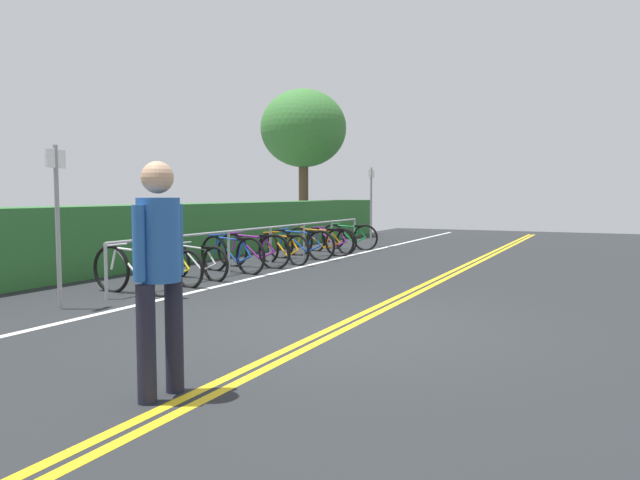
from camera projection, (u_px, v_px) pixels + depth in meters
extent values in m
cube|color=#232628|center=(345.00, 328.00, 7.12)|extent=(39.59, 12.04, 0.05)
cube|color=gold|center=(351.00, 326.00, 7.09)|extent=(35.63, 0.10, 0.00)
cube|color=gold|center=(339.00, 325.00, 7.16)|extent=(35.63, 0.10, 0.00)
cube|color=white|center=(140.00, 304.00, 8.48)|extent=(35.63, 0.12, 0.00)
cylinder|color=#9EA0A5|center=(106.00, 271.00, 8.87)|extent=(0.05, 0.05, 0.82)
cylinder|color=#9EA0A5|center=(176.00, 261.00, 10.28)|extent=(0.05, 0.05, 0.82)
cylinder|color=#9EA0A5|center=(229.00, 253.00, 11.70)|extent=(0.05, 0.05, 0.82)
cylinder|color=#9EA0A5|center=(270.00, 246.00, 13.11)|extent=(0.05, 0.05, 0.82)
cylinder|color=#9EA0A5|center=(304.00, 241.00, 14.52)|extent=(0.05, 0.05, 0.82)
cylinder|color=#9EA0A5|center=(332.00, 237.00, 15.93)|extent=(0.05, 0.05, 0.82)
cylinder|color=#9EA0A5|center=(355.00, 234.00, 17.34)|extent=(0.05, 0.05, 0.82)
cylinder|color=#9EA0A5|center=(270.00, 227.00, 13.08)|extent=(9.43, 0.04, 0.04)
torus|color=black|center=(111.00, 269.00, 9.55)|extent=(0.08, 0.77, 0.77)
torus|color=black|center=(160.00, 273.00, 9.09)|extent=(0.08, 0.77, 0.77)
cylinder|color=white|center=(129.00, 265.00, 9.37)|extent=(0.05, 0.57, 0.53)
cylinder|color=white|center=(132.00, 250.00, 9.32)|extent=(0.06, 0.68, 0.07)
cylinder|color=white|center=(146.00, 267.00, 9.21)|extent=(0.04, 0.17, 0.48)
cylinder|color=white|center=(151.00, 278.00, 9.17)|extent=(0.05, 0.37, 0.19)
cylinder|color=white|center=(154.00, 263.00, 9.13)|extent=(0.04, 0.25, 0.33)
cylinder|color=white|center=(113.00, 259.00, 9.51)|extent=(0.04, 0.14, 0.35)
cube|color=black|center=(148.00, 250.00, 9.16)|extent=(0.09, 0.20, 0.05)
cylinder|color=white|center=(115.00, 245.00, 9.47)|extent=(0.46, 0.04, 0.03)
torus|color=black|center=(146.00, 265.00, 10.59)|extent=(0.15, 0.66, 0.66)
torus|color=black|center=(189.00, 269.00, 9.99)|extent=(0.15, 0.66, 0.66)
cylinder|color=yellow|center=(161.00, 262.00, 10.36)|extent=(0.13, 0.61, 0.45)
cylinder|color=yellow|center=(164.00, 251.00, 10.30)|extent=(0.14, 0.73, 0.07)
cylinder|color=yellow|center=(176.00, 265.00, 10.15)|extent=(0.06, 0.18, 0.40)
cylinder|color=yellow|center=(181.00, 273.00, 10.10)|extent=(0.09, 0.39, 0.17)
cylinder|color=yellow|center=(184.00, 261.00, 10.04)|extent=(0.07, 0.27, 0.28)
cylinder|color=yellow|center=(148.00, 257.00, 10.55)|extent=(0.06, 0.14, 0.30)
cube|color=black|center=(179.00, 251.00, 10.10)|extent=(0.11, 0.21, 0.05)
cylinder|color=yellow|center=(149.00, 246.00, 10.50)|extent=(0.46, 0.10, 0.03)
torus|color=black|center=(178.00, 261.00, 11.33)|extent=(0.19, 0.66, 0.66)
torus|color=black|center=(215.00, 264.00, 10.72)|extent=(0.19, 0.66, 0.66)
cylinder|color=silver|center=(191.00, 258.00, 11.10)|extent=(0.15, 0.57, 0.45)
cylinder|color=silver|center=(194.00, 247.00, 11.04)|extent=(0.17, 0.68, 0.07)
cylinder|color=silver|center=(204.00, 260.00, 10.89)|extent=(0.07, 0.17, 0.40)
cylinder|color=silver|center=(209.00, 267.00, 10.83)|extent=(0.11, 0.37, 0.17)
cylinder|color=silver|center=(211.00, 257.00, 10.78)|extent=(0.09, 0.25, 0.28)
cylinder|color=silver|center=(180.00, 253.00, 11.29)|extent=(0.06, 0.14, 0.30)
cube|color=black|center=(207.00, 248.00, 10.83)|extent=(0.12, 0.21, 0.05)
cylinder|color=silver|center=(181.00, 243.00, 11.24)|extent=(0.46, 0.12, 0.03)
torus|color=black|center=(214.00, 253.00, 12.20)|extent=(0.18, 0.75, 0.75)
torus|color=black|center=(250.00, 256.00, 11.63)|extent=(0.18, 0.75, 0.75)
cylinder|color=#1947B7|center=(227.00, 250.00, 11.98)|extent=(0.13, 0.55, 0.51)
cylinder|color=#1947B7|center=(230.00, 239.00, 11.92)|extent=(0.15, 0.66, 0.07)
cylinder|color=#1947B7|center=(240.00, 252.00, 11.79)|extent=(0.06, 0.16, 0.46)
cylinder|color=#1947B7|center=(244.00, 260.00, 11.74)|extent=(0.10, 0.35, 0.19)
cylinder|color=#1947B7|center=(246.00, 248.00, 11.68)|extent=(0.08, 0.24, 0.32)
cylinder|color=#1947B7|center=(216.00, 245.00, 12.16)|extent=(0.06, 0.14, 0.34)
cube|color=black|center=(242.00, 239.00, 11.73)|extent=(0.11, 0.21, 0.05)
cylinder|color=#1947B7|center=(218.00, 235.00, 12.11)|extent=(0.46, 0.11, 0.03)
torus|color=black|center=(232.00, 250.00, 12.92)|extent=(0.10, 0.75, 0.75)
torus|color=black|center=(274.00, 252.00, 12.53)|extent=(0.10, 0.75, 0.75)
cylinder|color=purple|center=(248.00, 247.00, 12.77)|extent=(0.07, 0.57, 0.51)
cylinder|color=purple|center=(250.00, 236.00, 12.73)|extent=(0.07, 0.68, 0.07)
cylinder|color=purple|center=(262.00, 248.00, 12.64)|extent=(0.04, 0.17, 0.46)
cylinder|color=purple|center=(267.00, 255.00, 12.61)|extent=(0.06, 0.36, 0.19)
cylinder|color=purple|center=(270.00, 245.00, 12.57)|extent=(0.05, 0.25, 0.31)
cylinder|color=purple|center=(234.00, 243.00, 12.89)|extent=(0.04, 0.14, 0.34)
cube|color=black|center=(265.00, 236.00, 12.59)|extent=(0.09, 0.20, 0.05)
cylinder|color=purple|center=(236.00, 233.00, 12.85)|extent=(0.46, 0.05, 0.03)
torus|color=black|center=(269.00, 248.00, 13.79)|extent=(0.28, 0.68, 0.70)
torus|color=black|center=(298.00, 250.00, 13.10)|extent=(0.28, 0.68, 0.70)
cylinder|color=orange|center=(279.00, 245.00, 13.52)|extent=(0.22, 0.54, 0.48)
cylinder|color=orange|center=(281.00, 236.00, 13.46)|extent=(0.25, 0.64, 0.07)
cylinder|color=orange|center=(289.00, 247.00, 13.29)|extent=(0.09, 0.16, 0.43)
cylinder|color=orange|center=(293.00, 253.00, 13.23)|extent=(0.15, 0.35, 0.18)
cylinder|color=orange|center=(295.00, 244.00, 13.16)|extent=(0.11, 0.24, 0.30)
cylinder|color=orange|center=(270.00, 241.00, 13.74)|extent=(0.08, 0.14, 0.32)
cube|color=black|center=(291.00, 236.00, 13.23)|extent=(0.14, 0.22, 0.05)
cylinder|color=orange|center=(271.00, 232.00, 13.69)|extent=(0.44, 0.18, 0.03)
torus|color=black|center=(280.00, 244.00, 14.58)|extent=(0.06, 0.73, 0.73)
torus|color=black|center=(321.00, 246.00, 14.10)|extent=(0.06, 0.73, 0.73)
cylinder|color=#1947B7|center=(295.00, 241.00, 14.40)|extent=(0.04, 0.62, 0.50)
cylinder|color=#1947B7|center=(298.00, 232.00, 14.35)|extent=(0.04, 0.74, 0.07)
cylinder|color=#1947B7|center=(309.00, 242.00, 14.24)|extent=(0.04, 0.18, 0.45)
cylinder|color=#1947B7|center=(314.00, 249.00, 14.19)|extent=(0.04, 0.39, 0.19)
cylinder|color=#1947B7|center=(316.00, 239.00, 14.15)|extent=(0.04, 0.27, 0.31)
cylinder|color=#1947B7|center=(282.00, 238.00, 14.55)|extent=(0.04, 0.14, 0.33)
cube|color=black|center=(312.00, 232.00, 14.19)|extent=(0.08, 0.20, 0.05)
cylinder|color=#1947B7|center=(284.00, 229.00, 14.51)|extent=(0.46, 0.03, 0.03)
torus|color=black|center=(299.00, 242.00, 15.23)|extent=(0.24, 0.73, 0.74)
torus|color=black|center=(340.00, 243.00, 15.03)|extent=(0.24, 0.73, 0.74)
cylinder|color=orange|center=(314.00, 239.00, 15.15)|extent=(0.19, 0.59, 0.50)
cylinder|color=orange|center=(316.00, 230.00, 15.12)|extent=(0.22, 0.70, 0.07)
cylinder|color=orange|center=(328.00, 240.00, 15.08)|extent=(0.08, 0.17, 0.45)
cylinder|color=orange|center=(332.00, 245.00, 15.07)|extent=(0.13, 0.38, 0.19)
cylinder|color=orange|center=(335.00, 237.00, 15.04)|extent=(0.10, 0.26, 0.31)
cylinder|color=orange|center=(301.00, 235.00, 15.20)|extent=(0.07, 0.14, 0.33)
cube|color=black|center=(331.00, 230.00, 15.05)|extent=(0.13, 0.21, 0.05)
cylinder|color=orange|center=(303.00, 227.00, 15.18)|extent=(0.45, 0.15, 0.03)
torus|color=black|center=(316.00, 240.00, 16.38)|extent=(0.24, 0.67, 0.68)
torus|color=black|center=(346.00, 242.00, 15.68)|extent=(0.24, 0.67, 0.68)
cylinder|color=purple|center=(327.00, 237.00, 16.11)|extent=(0.20, 0.59, 0.46)
cylinder|color=purple|center=(329.00, 230.00, 16.05)|extent=(0.23, 0.70, 0.07)
cylinder|color=purple|center=(337.00, 239.00, 15.87)|extent=(0.08, 0.17, 0.42)
cylinder|color=purple|center=(341.00, 244.00, 15.81)|extent=(0.14, 0.38, 0.17)
cylinder|color=purple|center=(343.00, 236.00, 15.75)|extent=(0.10, 0.26, 0.29)
cylinder|color=purple|center=(317.00, 234.00, 16.33)|extent=(0.07, 0.14, 0.31)
cube|color=black|center=(339.00, 230.00, 15.81)|extent=(0.13, 0.21, 0.05)
cylinder|color=purple|center=(319.00, 227.00, 16.28)|extent=(0.45, 0.15, 0.03)
torus|color=black|center=(333.00, 237.00, 17.13)|extent=(0.06, 0.73, 0.73)
torus|color=black|center=(365.00, 238.00, 16.70)|extent=(0.06, 0.73, 0.73)
cylinder|color=#198C38|center=(345.00, 234.00, 16.96)|extent=(0.04, 0.56, 0.50)
cylinder|color=#198C38|center=(347.00, 226.00, 16.92)|extent=(0.04, 0.66, 0.07)
cylinder|color=#198C38|center=(356.00, 235.00, 16.82)|extent=(0.04, 0.16, 0.45)
cylinder|color=#198C38|center=(360.00, 240.00, 16.78)|extent=(0.04, 0.35, 0.18)
cylinder|color=#198C38|center=(362.00, 232.00, 16.74)|extent=(0.04, 0.24, 0.31)
cylinder|color=#198C38|center=(335.00, 231.00, 17.10)|extent=(0.04, 0.13, 0.33)
cube|color=black|center=(358.00, 226.00, 16.77)|extent=(0.08, 0.20, 0.05)
cylinder|color=#198C38|center=(337.00, 224.00, 17.06)|extent=(0.46, 0.03, 0.03)
cylinder|color=#1E1E2D|center=(174.00, 336.00, 4.72)|extent=(0.14, 0.14, 0.88)
cylinder|color=#1E1E2D|center=(146.00, 344.00, 4.46)|extent=(0.14, 0.14, 0.88)
cylinder|color=#2659A5|center=(159.00, 240.00, 4.53)|extent=(0.32, 0.32, 0.63)
sphere|color=tan|center=(157.00, 177.00, 4.50)|extent=(0.24, 0.24, 0.24)
cylinder|color=#2659A5|center=(177.00, 240.00, 4.71)|extent=(0.09, 0.09, 0.55)
cylinder|color=#2659A5|center=(139.00, 243.00, 4.36)|extent=(0.09, 0.09, 0.55)
cylinder|color=gray|center=(58.00, 228.00, 8.06)|extent=(0.06, 0.06, 2.18)
cube|color=white|center=(55.00, 159.00, 7.99)|extent=(0.36, 0.09, 0.24)
cylinder|color=gray|center=(371.00, 207.00, 17.75)|extent=(0.06, 0.06, 2.30)
cube|color=white|center=(371.00, 174.00, 17.68)|extent=(0.36, 0.07, 0.24)
cube|color=#2D6B30|center=(221.00, 229.00, 15.46)|extent=(18.43, 1.05, 1.31)
cylinder|color=brown|center=(304.00, 200.00, 22.02)|extent=(0.35, 0.35, 2.64)
ellipsoid|color=#387533|center=(303.00, 128.00, 21.83)|extent=(3.08, 3.08, 2.78)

